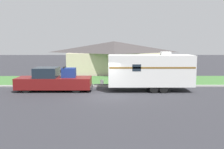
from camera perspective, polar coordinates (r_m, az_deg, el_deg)
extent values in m
plane|color=#2D2D33|center=(19.60, -1.83, -4.78)|extent=(120.00, 120.00, 0.00)
cube|color=#999993|center=(23.26, -1.59, -2.64)|extent=(80.00, 0.30, 0.14)
cube|color=#3D6B33|center=(26.87, -1.42, -1.39)|extent=(80.00, 7.00, 0.03)
cube|color=beige|center=(34.20, 0.45, 2.82)|extent=(11.80, 7.45, 2.74)
pyramid|color=#3D3838|center=(34.09, 0.45, 6.36)|extent=(12.74, 8.04, 1.48)
cube|color=#4C3828|center=(30.55, 0.54, 1.65)|extent=(1.00, 0.06, 2.10)
cylinder|color=black|center=(21.63, -19.08, -2.90)|extent=(0.83, 0.28, 0.83)
cylinder|color=black|center=(23.25, -17.72, -2.14)|extent=(0.83, 0.28, 0.83)
cylinder|color=black|center=(20.68, -8.14, -3.02)|extent=(0.83, 0.28, 0.83)
cylinder|color=black|center=(22.36, -7.54, -2.21)|extent=(0.83, 0.28, 0.83)
cube|color=maroon|center=(22.15, -16.35, -1.82)|extent=(3.67, 2.09, 0.93)
cube|color=#19232D|center=(21.85, -14.77, 0.46)|extent=(1.91, 1.92, 0.84)
cube|color=maroon|center=(21.50, -8.29, -1.87)|extent=(2.60, 2.09, 0.93)
cube|color=#333333|center=(21.41, -4.67, -2.79)|extent=(0.12, 1.88, 0.20)
cube|color=navy|center=(21.46, -9.85, 0.42)|extent=(1.15, 0.88, 0.80)
cube|color=black|center=(21.47, -10.85, 1.69)|extent=(0.10, 0.96, 0.08)
cylinder|color=black|center=(20.66, 9.57, -3.22)|extent=(0.72, 0.22, 0.72)
cylinder|color=black|center=(22.62, 8.70, -2.28)|extent=(0.72, 0.22, 0.72)
cylinder|color=black|center=(20.81, 11.71, -3.20)|extent=(0.72, 0.22, 0.72)
cylinder|color=black|center=(22.75, 10.67, -2.26)|extent=(0.72, 0.22, 0.72)
cube|color=silver|center=(21.41, 8.74, 0.98)|extent=(7.10, 2.29, 2.58)
cube|color=brown|center=(20.24, 9.27, 1.51)|extent=(6.95, 0.01, 0.14)
cube|color=#383838|center=(21.33, -2.48, -2.32)|extent=(1.25, 0.12, 0.10)
cylinder|color=silver|center=(21.29, -2.32, -1.71)|extent=(0.28, 0.28, 0.36)
cube|color=silver|center=(21.53, 12.18, 4.75)|extent=(0.80, 0.68, 0.28)
cube|color=#19232D|center=(20.07, 5.67, 1.52)|extent=(0.70, 0.01, 0.56)
cylinder|color=brown|center=(24.43, 8.44, -1.00)|extent=(0.09, 0.09, 1.18)
cube|color=silver|center=(24.34, 8.48, 0.63)|extent=(0.48, 0.20, 0.22)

